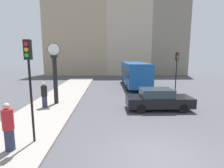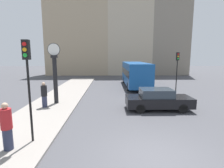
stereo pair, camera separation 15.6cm
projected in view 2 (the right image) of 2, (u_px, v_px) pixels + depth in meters
name	position (u px, v px, depth m)	size (l,w,h in m)	color
ground_plane	(155.00, 158.00, 6.22)	(120.00, 120.00, 0.00)	#47474C
sidewalk_corner	(64.00, 95.00, 16.10)	(3.57, 24.21, 0.12)	gray
building_row	(117.00, 31.00, 34.06)	(27.18, 5.00, 18.03)	tan
sedan_car	(158.00, 99.00, 11.80)	(4.36, 1.77, 1.44)	black
bus_distant	(135.00, 73.00, 20.83)	(2.46, 8.63, 2.85)	#195199
traffic_light_near	(28.00, 71.00, 6.81)	(0.26, 0.24, 4.11)	black
traffic_light_far	(177.00, 64.00, 16.60)	(0.26, 0.24, 3.97)	black
street_clock	(55.00, 74.00, 12.82)	(0.91, 0.40, 4.42)	black
pedestrian_black_jacket	(44.00, 95.00, 11.97)	(0.40, 0.40, 1.74)	#2D334C
pedestrian_red_top	(7.00, 127.00, 6.46)	(0.40, 0.40, 1.82)	#2D334C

